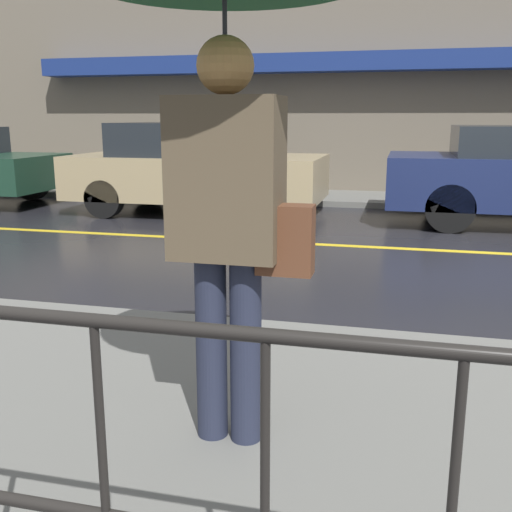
{
  "coord_description": "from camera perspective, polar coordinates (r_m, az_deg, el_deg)",
  "views": [
    {
      "loc": [
        -0.79,
        -7.36,
        1.57
      ],
      "look_at": [
        -2.01,
        -2.41,
        0.38
      ],
      "focal_mm": 42.0,
      "sensor_mm": 36.0,
      "label": 1
    }
  ],
  "objects": [
    {
      "name": "ground_plane",
      "position": [
        7.57,
        19.49,
        0.36
      ],
      "size": [
        80.0,
        80.0,
        0.0
      ],
      "primitive_type": "plane",
      "color": "black"
    },
    {
      "name": "building_storefront",
      "position": [
        12.63,
        18.45,
        20.13
      ],
      "size": [
        28.0,
        0.85,
        6.59
      ],
      "color": "#706656",
      "rests_on": "ground_plane"
    },
    {
      "name": "car_tan",
      "position": [
        10.05,
        -5.81,
        8.35
      ],
      "size": [
        4.13,
        1.9,
        1.48
      ],
      "color": "tan",
      "rests_on": "ground_plane"
    },
    {
      "name": "pedestrian",
      "position": [
        2.57,
        -2.86,
        19.88
      ],
      "size": [
        1.13,
        1.13,
        2.22
      ],
      "color": "#23283D",
      "rests_on": "sidewalk_near"
    },
    {
      "name": "lane_marking",
      "position": [
        7.57,
        19.49,
        0.39
      ],
      "size": [
        25.2,
        0.12,
        0.01
      ],
      "color": "gold",
      "rests_on": "ground_plane"
    },
    {
      "name": "sidewalk_far",
      "position": [
        11.62,
        17.67,
        4.97
      ],
      "size": [
        28.0,
        1.75,
        0.1
      ],
      "color": "slate",
      "rests_on": "ground_plane"
    }
  ]
}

